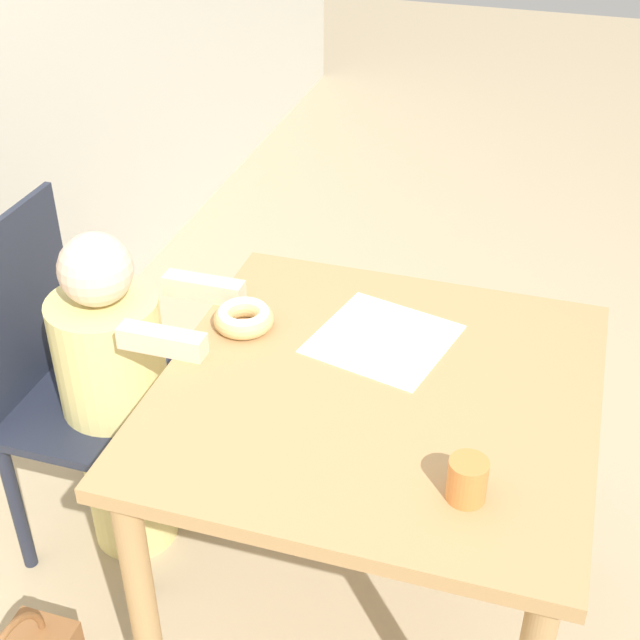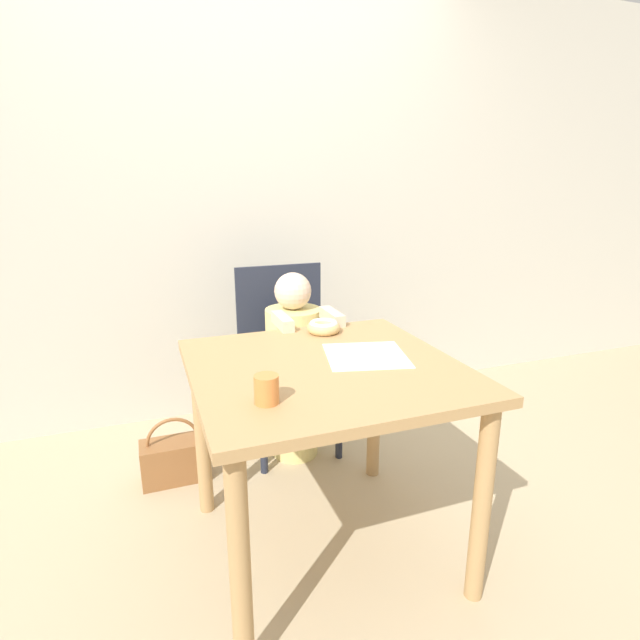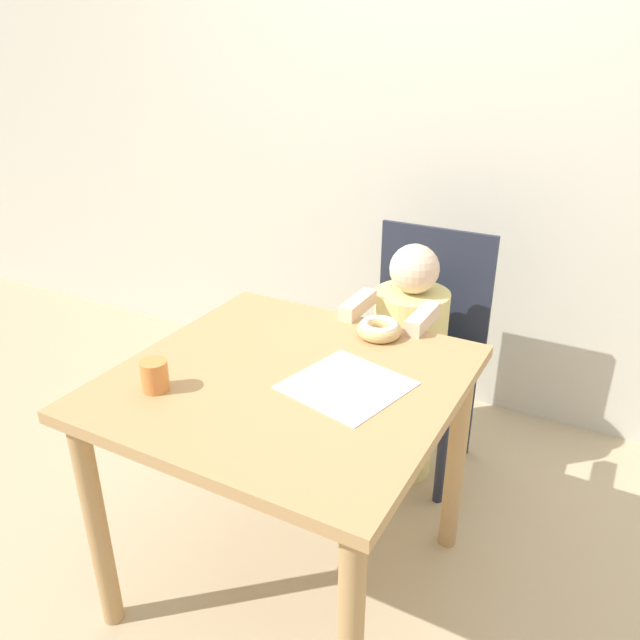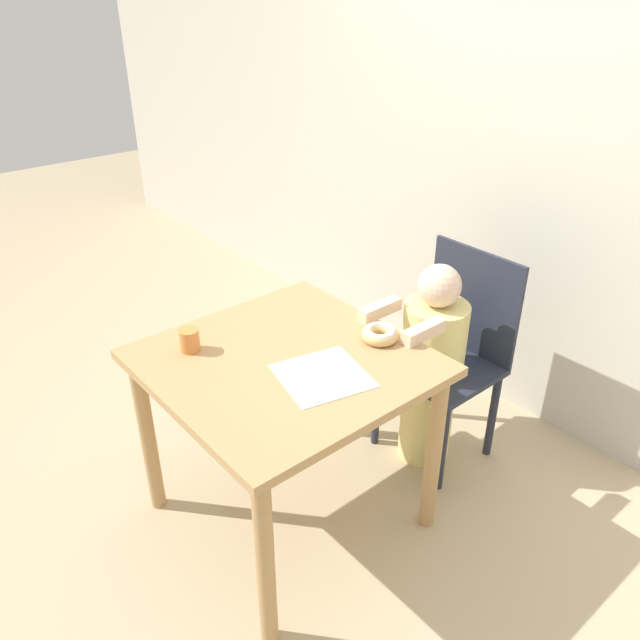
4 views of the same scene
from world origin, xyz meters
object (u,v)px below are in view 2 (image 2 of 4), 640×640
(child_figure, at_px, (294,368))
(handbag, at_px, (175,459))
(cup, at_px, (267,389))
(chair, at_px, (287,355))
(donut, at_px, (324,326))

(child_figure, bearing_deg, handbag, -177.60)
(cup, bearing_deg, child_figure, 68.35)
(chair, height_order, cup, chair)
(cup, bearing_deg, handbag, 104.67)
(donut, xyz_separation_m, handbag, (-0.62, 0.32, -0.67))
(donut, height_order, handbag, donut)
(child_figure, bearing_deg, chair, 90.00)
(handbag, bearing_deg, chair, 14.11)
(donut, xyz_separation_m, cup, (-0.39, -0.57, 0.02))
(chair, relative_size, donut, 6.78)
(chair, xyz_separation_m, donut, (0.02, -0.47, 0.29))
(donut, height_order, cup, cup)
(donut, bearing_deg, handbag, 152.59)
(child_figure, relative_size, donut, 6.81)
(cup, bearing_deg, donut, 55.85)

